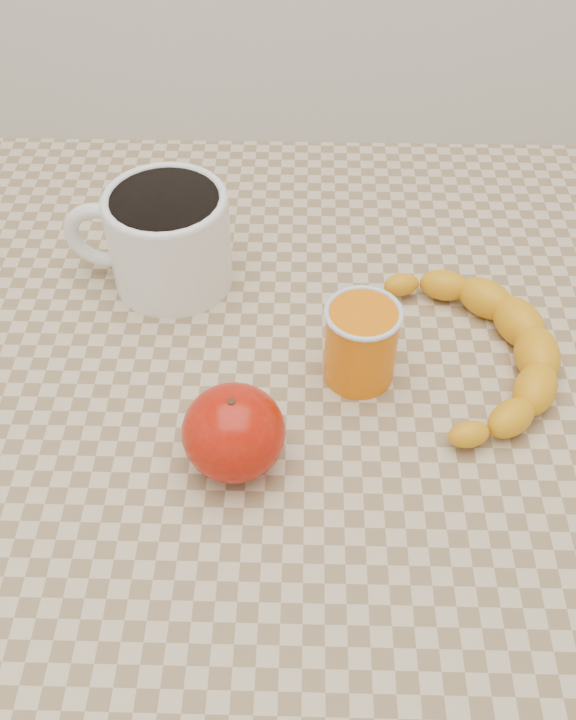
{
  "coord_description": "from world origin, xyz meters",
  "views": [
    {
      "loc": [
        0.01,
        -0.5,
        1.31
      ],
      "look_at": [
        0.0,
        0.0,
        0.77
      ],
      "focal_mm": 40.0,
      "sensor_mm": 36.0,
      "label": 1
    }
  ],
  "objects_px": {
    "table": "(288,431)",
    "orange_juice_glass": "(361,342)",
    "coffee_mug": "(166,235)",
    "banana": "(476,348)",
    "apple": "(234,432)"
  },
  "relations": [
    {
      "from": "table",
      "to": "apple",
      "type": "distance_m",
      "value": 0.17
    },
    {
      "from": "apple",
      "to": "banana",
      "type": "xyz_separation_m",
      "value": [
        0.22,
        0.12,
        -0.02
      ]
    },
    {
      "from": "table",
      "to": "orange_juice_glass",
      "type": "xyz_separation_m",
      "value": [
        0.07,
        0.0,
        0.13
      ]
    },
    {
      "from": "table",
      "to": "coffee_mug",
      "type": "bearing_deg",
      "value": 133.35
    },
    {
      "from": "table",
      "to": "orange_juice_glass",
      "type": "bearing_deg",
      "value": 2.08
    },
    {
      "from": "orange_juice_glass",
      "to": "table",
      "type": "bearing_deg",
      "value": -177.92
    },
    {
      "from": "table",
      "to": "coffee_mug",
      "type": "relative_size",
      "value": 4.52
    },
    {
      "from": "table",
      "to": "banana",
      "type": "height_order",
      "value": "banana"
    },
    {
      "from": "coffee_mug",
      "to": "orange_juice_glass",
      "type": "bearing_deg",
      "value": -34.36
    },
    {
      "from": "table",
      "to": "coffee_mug",
      "type": "xyz_separation_m",
      "value": [
        -0.13,
        0.13,
        0.14
      ]
    },
    {
      "from": "banana",
      "to": "apple",
      "type": "bearing_deg",
      "value": -154.3
    },
    {
      "from": "banana",
      "to": "orange_juice_glass",
      "type": "bearing_deg",
      "value": -174.75
    },
    {
      "from": "table",
      "to": "apple",
      "type": "bearing_deg",
      "value": -112.8
    },
    {
      "from": "coffee_mug",
      "to": "orange_juice_glass",
      "type": "relative_size",
      "value": 2.17
    },
    {
      "from": "coffee_mug",
      "to": "orange_juice_glass",
      "type": "xyz_separation_m",
      "value": [
        0.19,
        -0.13,
        -0.01
      ]
    }
  ]
}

